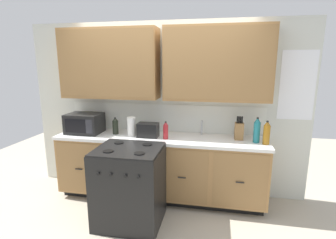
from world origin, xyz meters
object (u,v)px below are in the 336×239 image
stove_range (130,186)px  bottle_red (166,130)px  bottle_dark (115,126)px  microwave (85,123)px  bottle_amber (267,133)px  bottle_teal (257,130)px  knife_block (239,131)px  toaster (148,130)px  paper_towel_roll (131,126)px

stove_range → bottle_red: bearing=58.4°
bottle_dark → bottle_red: 0.75m
bottle_red → stove_range: bearing=-121.6°
stove_range → bottle_red: bottle_red is taller
microwave → bottle_amber: bottle_amber is taller
bottle_teal → bottle_amber: bearing=-28.1°
microwave → knife_block: 2.16m
bottle_dark → bottle_teal: (1.90, -0.04, 0.04)m
toaster → bottle_teal: 1.42m
toaster → knife_block: 1.21m
bottle_red → bottle_teal: 1.16m
stove_range → paper_towel_roll: (-0.17, 0.61, 0.57)m
microwave → toaster: bearing=-2.2°
microwave → paper_towel_roll: 0.71m
bottle_red → bottle_teal: bearing=3.1°
microwave → bottle_dark: microwave is taller
toaster → knife_block: (1.21, 0.11, 0.02)m
stove_range → bottle_red: (0.33, 0.54, 0.56)m
stove_range → toaster: bearing=82.7°
stove_range → bottle_dark: size_ratio=3.94×
paper_towel_roll → bottle_amber: (1.76, -0.07, 0.01)m
toaster → microwave: bearing=177.8°
microwave → bottle_teal: 2.37m
toaster → knife_block: knife_block is taller
bottle_red → bottle_teal: size_ratio=0.73×
paper_towel_roll → bottle_red: bearing=-8.1°
stove_range → knife_block: (1.28, 0.70, 0.56)m
bottle_red → bottle_dark: bearing=172.4°
microwave → bottle_teal: (2.37, -0.02, 0.02)m
microwave → knife_block: bearing=2.1°
bottle_dark → bottle_red: size_ratio=1.02×
bottle_amber → knife_block: bearing=153.2°
bottle_red → microwave: bearing=175.9°
knife_block → microwave: bearing=-177.9°
toaster → bottle_red: bottle_red is taller
bottle_amber → stove_range: bearing=-161.3°
stove_range → knife_block: size_ratio=3.06×
stove_range → toaster: toaster is taller
paper_towel_roll → bottle_amber: bearing=-2.1°
bottle_red → bottle_amber: (1.27, 0.00, 0.03)m
toaster → bottle_red: 0.26m
stove_range → bottle_teal: bottle_teal is taller
paper_towel_roll → bottle_red: (0.50, -0.07, -0.01)m
bottle_red → paper_towel_roll: bearing=171.9°
microwave → bottle_teal: bearing=-0.6°
bottle_dark → bottle_teal: bottle_teal is taller
bottle_amber → bottle_red: bearing=-179.8°
toaster → bottle_teal: bottle_teal is taller
microwave → paper_towel_roll: (0.71, -0.02, -0.01)m
paper_towel_roll → bottle_dark: (-0.25, 0.03, -0.01)m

